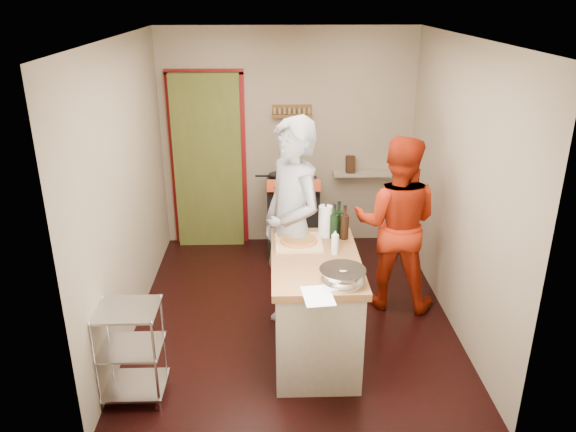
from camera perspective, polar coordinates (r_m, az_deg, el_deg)
The scene contains 10 objects.
floor at distance 5.64m, azimuth 0.50°, elevation -9.68°, with size 3.50×3.50×0.00m, color black.
back_wall at distance 6.84m, azimuth -5.45°, elevation 6.38°, with size 3.00×0.44×2.60m.
left_wall at distance 5.24m, azimuth -16.09°, elevation 2.62°, with size 0.04×3.50×2.60m, color tan.
right_wall at distance 5.35m, azimuth 16.84°, elevation 2.94°, with size 0.04×3.50×2.60m, color tan.
ceiling at distance 4.81m, azimuth 0.61°, elevation 17.81°, with size 3.00×3.50×0.02m, color white.
stove at distance 6.71m, azimuth 0.45°, elevation 0.01°, with size 0.60×0.63×1.00m.
wire_shelving at distance 4.52m, azimuth -15.71°, elevation -12.84°, with size 0.48×0.40×0.80m.
island at distance 4.81m, azimuth 2.78°, elevation -8.93°, with size 0.73×1.40×1.24m.
person_stripe at distance 4.95m, azimuth 0.41°, elevation -1.33°, with size 0.73×0.48×2.00m, color silver.
person_red at distance 5.51m, azimuth 10.91°, elevation -0.76°, with size 0.84×0.66×1.73m, color #AC240B.
Camera 1 is at (-0.20, -4.80, 2.96)m, focal length 35.00 mm.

